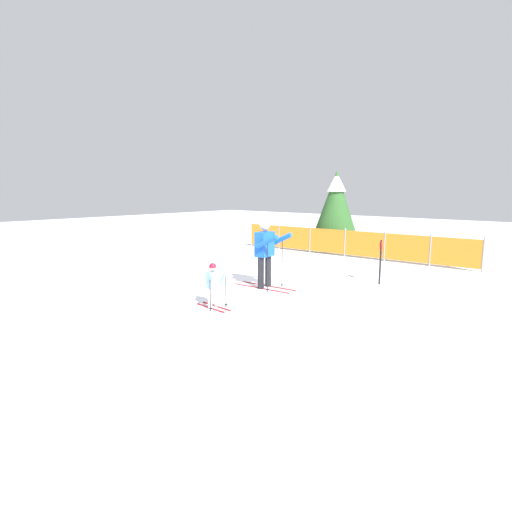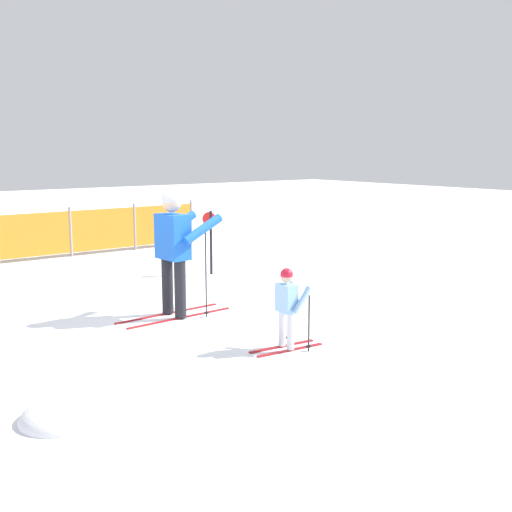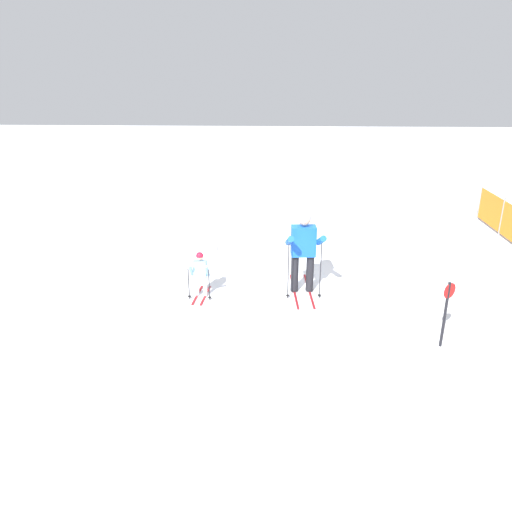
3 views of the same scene
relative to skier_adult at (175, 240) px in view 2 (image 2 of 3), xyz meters
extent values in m
plane|color=white|center=(-0.31, -0.14, -1.12)|extent=(60.00, 60.00, 0.00)
cube|color=maroon|center=(-0.04, 0.16, -1.11)|extent=(1.75, 0.16, 0.02)
cube|color=maroon|center=(-0.02, -0.17, -1.11)|extent=(1.75, 0.16, 0.02)
cylinder|color=black|center=(-0.04, 0.16, -0.68)|extent=(0.17, 0.17, 0.83)
cylinder|color=black|center=(-0.02, -0.17, -0.68)|extent=(0.17, 0.17, 0.83)
cube|color=blue|center=(-0.03, 0.00, 0.06)|extent=(0.33, 0.53, 0.64)
cylinder|color=blue|center=(0.24, 0.34, 0.17)|extent=(0.66, 0.17, 0.41)
cylinder|color=blue|center=(0.29, -0.30, 0.17)|extent=(0.66, 0.17, 0.41)
sphere|color=#D8AD8C|center=(-0.03, 0.00, 0.54)|extent=(0.28, 0.28, 0.28)
sphere|color=silver|center=(-0.03, 0.00, 0.59)|extent=(0.29, 0.29, 0.29)
cylinder|color=black|center=(0.28, 0.36, -0.47)|extent=(0.02, 0.02, 1.29)
cylinder|color=black|center=(0.28, 0.36, -1.06)|extent=(0.07, 0.07, 0.01)
cylinder|color=black|center=(0.32, -0.32, -0.47)|extent=(0.02, 0.02, 1.29)
cylinder|color=black|center=(0.32, -0.32, -1.06)|extent=(0.07, 0.07, 0.01)
cube|color=maroon|center=(0.29, -2.08, -1.11)|extent=(0.94, 0.12, 0.02)
cube|color=maroon|center=(0.27, -2.26, -1.11)|extent=(0.94, 0.12, 0.02)
cylinder|color=silver|center=(0.29, -2.08, -0.87)|extent=(0.09, 0.09, 0.44)
cylinder|color=silver|center=(0.27, -2.26, -0.87)|extent=(0.09, 0.09, 0.44)
cube|color=#8CBFF2|center=(0.28, -2.17, -0.48)|extent=(0.18, 0.29, 0.35)
cylinder|color=#8CBFF2|center=(0.40, -2.01, -0.48)|extent=(0.27, 0.09, 0.33)
cylinder|color=#8CBFF2|center=(0.37, -2.35, -0.48)|extent=(0.27, 0.09, 0.33)
sphere|color=#D8AD8C|center=(0.28, -2.17, -0.22)|extent=(0.15, 0.15, 0.15)
sphere|color=red|center=(0.28, -2.17, -0.19)|extent=(0.16, 0.16, 0.16)
cylinder|color=black|center=(0.48, -1.97, -0.77)|extent=(0.02, 0.02, 0.69)
cylinder|color=black|center=(0.48, -1.97, -1.06)|extent=(0.07, 0.07, 0.01)
cylinder|color=black|center=(0.44, -2.40, -0.77)|extent=(0.02, 0.02, 0.69)
cylinder|color=black|center=(0.44, -2.40, -1.06)|extent=(0.07, 0.07, 0.01)
cylinder|color=gray|center=(0.74, 5.97, -0.56)|extent=(0.06, 0.06, 1.12)
cylinder|color=gray|center=(2.33, 5.99, -0.56)|extent=(0.06, 0.06, 1.12)
cylinder|color=gray|center=(3.93, 6.02, -0.56)|extent=(0.06, 0.06, 1.12)
cube|color=orange|center=(-0.06, 5.95, -0.56)|extent=(1.60, 0.05, 0.94)
cube|color=orange|center=(1.53, 5.98, -0.56)|extent=(1.60, 0.05, 0.94)
cube|color=orange|center=(3.13, 6.00, -0.56)|extent=(1.60, 0.05, 0.94)
cylinder|color=black|center=(2.14, 2.35, -0.50)|extent=(0.05, 0.05, 1.23)
cylinder|color=red|center=(2.13, 2.37, -0.04)|extent=(0.18, 0.24, 0.28)
ellipsoid|color=white|center=(-2.53, -2.55, -1.12)|extent=(1.02, 0.87, 0.41)
camera|label=1|loc=(6.55, -8.03, 1.45)|focal=28.00mm
camera|label=2|loc=(-4.54, -7.95, 1.30)|focal=45.00mm
camera|label=3|loc=(9.92, -0.62, 3.57)|focal=35.00mm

